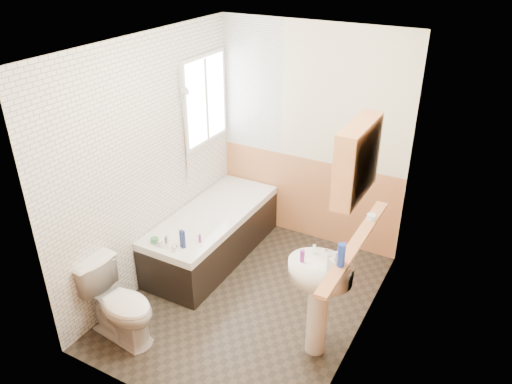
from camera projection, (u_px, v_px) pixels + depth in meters
floor at (249, 299)px, 5.01m from camera, size 2.80×2.80×0.00m
ceiling at (247, 45)px, 3.85m from camera, size 2.80×2.80×0.00m
wall_back at (311, 138)px, 5.52m from camera, size 2.20×0.02×2.50m
wall_front at (144, 274)px, 3.33m from camera, size 2.20×0.02×2.50m
wall_left at (150, 164)px, 4.90m from camera, size 0.02×2.80×2.50m
wall_right at (369, 220)px, 3.96m from camera, size 0.02×2.80×2.50m
wainscot_right at (358, 293)px, 4.32m from camera, size 0.01×2.80×1.00m
wainscot_front at (157, 354)px, 3.70m from camera, size 2.20×0.01×1.00m
wainscot_back at (307, 198)px, 5.86m from camera, size 2.20×0.01×1.00m
tile_cladding_left at (152, 164)px, 4.89m from camera, size 0.01×2.80×2.50m
tile_return_back at (252, 85)px, 5.58m from camera, size 0.75×0.01×1.50m
window at (206, 100)px, 5.43m from camera, size 0.03×0.79×0.99m
bathtub at (213, 233)px, 5.56m from camera, size 0.70×1.78×0.70m
shower_riser at (184, 120)px, 5.11m from camera, size 0.11×0.08×1.23m
toilet at (119, 304)px, 4.41m from camera, size 0.78×0.50×0.73m
sink at (319, 290)px, 4.11m from camera, size 0.54×0.44×1.04m
pine_shelf at (356, 244)px, 4.03m from camera, size 0.10×1.52×0.03m
medicine_cabinet at (357, 160)px, 3.59m from camera, size 0.16×0.62×0.56m
foam_can at (341, 255)px, 3.70m from camera, size 0.08×0.08×0.19m
green_bottle at (343, 251)px, 3.72m from camera, size 0.06×0.06×0.22m
black_jar at (371, 217)px, 4.32m from camera, size 0.10×0.10×0.05m
soap_bottle at (335, 268)px, 3.85m from camera, size 0.17×0.22×0.09m
clear_bottle at (302, 256)px, 3.99m from camera, size 0.05×0.05×0.10m
blue_gel at (182, 239)px, 4.80m from camera, size 0.06×0.05×0.19m
cream_jar at (155, 240)px, 4.90m from camera, size 0.10×0.10×0.05m
orange_bottle at (200, 239)px, 4.90m from camera, size 0.03×0.03×0.08m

